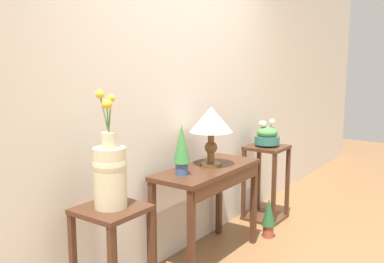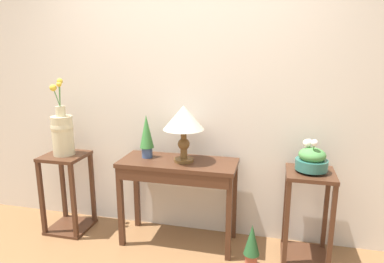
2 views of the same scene
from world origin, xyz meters
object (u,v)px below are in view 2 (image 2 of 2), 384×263
Objects in this scene: flower_vase_tall_left at (62,131)px; pedestal_stand_right at (307,216)px; console_table at (178,175)px; table_lamp at (184,121)px; planter_bowl_wide_right at (312,159)px; potted_plant_floor at (252,244)px; pedestal_stand_left at (68,192)px; potted_plant_on_console at (147,135)px.

pedestal_stand_right is at bearing 0.93° from flower_vase_tall_left.
console_table reaches higher than pedestal_stand_right.
table_lamp is 1.06m from planter_bowl_wide_right.
flower_vase_tall_left is 1.91m from potted_plant_floor.
planter_bowl_wide_right is at bearing 0.95° from flower_vase_tall_left.
console_table is 1.11m from pedestal_stand_left.
console_table is 3.65× the size of planter_bowl_wide_right.
table_lamp reaches higher than planter_bowl_wide_right.
flower_vase_tall_left is at bearing -179.53° from console_table.
potted_plant_on_console is 0.50× the size of pedestal_stand_right.
pedestal_stand_right is at bearing 0.93° from pedestal_stand_left.
planter_bowl_wide_right reaches higher than pedestal_stand_right.
flower_vase_tall_left is at bearing -179.07° from pedestal_stand_right.
pedestal_stand_right is (2.15, 0.03, 0.00)m from pedestal_stand_left.
flower_vase_tall_left is at bearing -175.24° from potted_plant_on_console.
pedestal_stand_left is at bearing -179.07° from pedestal_stand_right.
potted_plant_floor is at bearing -20.97° from table_lamp.
table_lamp is at bearing -179.77° from planter_bowl_wide_right.
console_table is at bearing -155.66° from table_lamp.
pedestal_stand_right is (1.03, 0.00, -0.74)m from table_lamp.
potted_plant_on_console reaches higher than potted_plant_floor.
potted_plant_floor is at bearing -17.72° from console_table.
pedestal_stand_right is at bearing 0.18° from table_lamp.
pedestal_stand_left is 1.08× the size of flower_vase_tall_left.
table_lamp reaches higher than pedestal_stand_left.
table_lamp is 0.63× the size of pedestal_stand_right.
table_lamp is 1.14m from flower_vase_tall_left.
pedestal_stand_left is 0.99× the size of pedestal_stand_right.
table_lamp reaches higher than potted_plant_floor.
console_table is 1.45× the size of flower_vase_tall_left.
console_table is at bearing -10.91° from potted_plant_on_console.
pedestal_stand_left is 2.02× the size of potted_plant_floor.
console_table is 2.63× the size of potted_plant_on_console.
table_lamp is 1.26m from pedestal_stand_right.
pedestal_stand_left is (-1.08, -0.01, -0.27)m from console_table.
console_table is at bearing 0.47° from pedestal_stand_left.
planter_bowl_wide_right is at bearing 0.23° from table_lamp.
flower_vase_tall_left is 0.91× the size of pedestal_stand_right.
table_lamp is (0.05, 0.02, 0.47)m from console_table.
potted_plant_on_console reaches higher than console_table.
planter_bowl_wide_right is 0.74× the size of potted_plant_floor.
planter_bowl_wide_right is (2.15, 0.04, 0.48)m from pedestal_stand_left.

